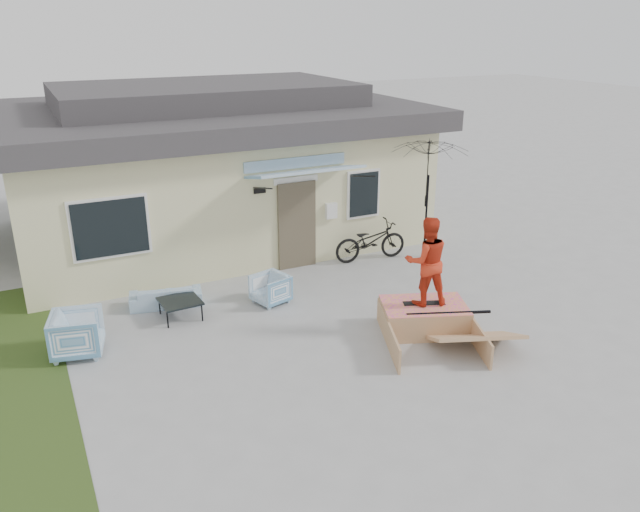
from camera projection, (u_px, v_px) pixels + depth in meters
name	position (u px, v px, depth m)	size (l,w,h in m)	color
ground	(350.00, 360.00, 11.07)	(90.00, 90.00, 0.00)	#969696
grass_strip	(23.00, 375.00, 10.59)	(1.40, 8.00, 0.01)	#283D16
house	(210.00, 163.00, 17.08)	(10.80, 8.49, 4.10)	beige
loveseat	(165.00, 293.00, 13.08)	(1.47, 0.43, 0.58)	teal
armchair_left	(77.00, 332.00, 11.13)	(0.85, 0.80, 0.88)	teal
armchair_right	(270.00, 288.00, 13.19)	(0.67, 0.63, 0.69)	teal
coffee_table	(181.00, 309.00, 12.58)	(0.77, 0.77, 0.38)	black
bicycle	(370.00, 237.00, 15.46)	(0.65, 1.86, 1.19)	black
patio_umbrella	(428.00, 189.00, 15.25)	(1.88, 1.74, 2.20)	black
skate_ramp	(424.00, 317.00, 12.05)	(1.59, 2.11, 0.53)	tan
skateboard	(424.00, 303.00, 12.00)	(0.79, 0.20, 0.05)	black
skater	(427.00, 260.00, 11.68)	(0.84, 0.65, 1.71)	red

